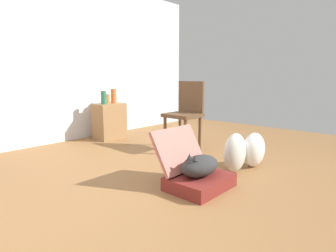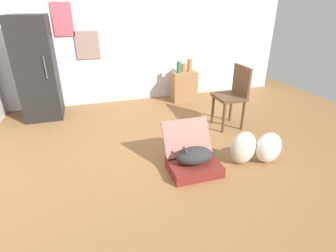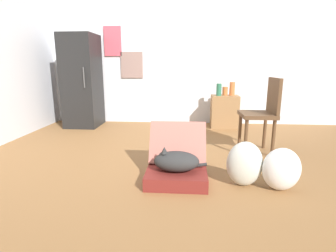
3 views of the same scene
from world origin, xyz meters
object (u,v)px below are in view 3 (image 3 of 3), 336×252
(cat, at_px, (176,161))
(vase_tall, at_px, (219,90))
(plastic_bag_white, at_px, (245,164))
(vase_short, at_px, (232,89))
(vase_round, at_px, (225,91))
(chair, at_px, (263,111))
(refrigerator, at_px, (82,81))
(plastic_bag_clear, at_px, (281,169))
(suitcase_base, at_px, (176,177))
(side_table, at_px, (224,112))

(cat, height_order, vase_tall, vase_tall)
(plastic_bag_white, relative_size, vase_short, 1.81)
(vase_short, xyz_separation_m, vase_round, (-0.12, 0.03, -0.04))
(vase_tall, distance_m, chair, 1.45)
(refrigerator, bearing_deg, chair, -24.98)
(plastic_bag_white, xyz_separation_m, plastic_bag_clear, (0.32, -0.07, -0.02))
(plastic_bag_clear, bearing_deg, vase_short, 91.45)
(suitcase_base, xyz_separation_m, vase_short, (0.90, 2.47, 0.65))
(plastic_bag_clear, relative_size, refrigerator, 0.24)
(vase_tall, distance_m, vase_short, 0.25)
(cat, distance_m, vase_short, 2.68)
(side_table, relative_size, chair, 0.61)
(side_table, relative_size, vase_tall, 2.74)
(plastic_bag_clear, bearing_deg, chair, 84.46)
(plastic_bag_clear, relative_size, side_table, 0.68)
(suitcase_base, xyz_separation_m, chair, (1.07, 1.03, 0.49))
(plastic_bag_white, distance_m, refrigerator, 3.53)
(plastic_bag_white, xyz_separation_m, chair, (0.43, 1.04, 0.33))
(cat, height_order, vase_short, vase_short)
(cat, height_order, vase_round, vase_round)
(suitcase_base, bearing_deg, vase_round, 72.70)
(suitcase_base, distance_m, cat, 0.16)
(vase_round, distance_m, chair, 1.50)
(refrigerator, relative_size, chair, 1.72)
(plastic_bag_white, bearing_deg, refrigerator, 136.21)
(cat, bearing_deg, chair, 43.69)
(plastic_bag_white, xyz_separation_m, side_table, (0.13, 2.46, 0.08))
(plastic_bag_white, distance_m, plastic_bag_clear, 0.33)
(vase_round, bearing_deg, vase_short, -13.07)
(vase_short, distance_m, vase_round, 0.13)
(plastic_bag_clear, relative_size, vase_tall, 1.86)
(cat, bearing_deg, plastic_bag_white, -0.66)
(refrigerator, bearing_deg, cat, -52.26)
(side_table, distance_m, chair, 1.47)
(plastic_bag_white, xyz_separation_m, refrigerator, (-2.51, 2.41, 0.62))
(plastic_bag_white, distance_m, chair, 1.17)
(vase_round, height_order, chair, chair)
(refrigerator, relative_size, side_table, 2.83)
(plastic_bag_clear, xyz_separation_m, refrigerator, (-2.83, 2.47, 0.64))
(plastic_bag_clear, xyz_separation_m, side_table, (-0.19, 2.52, 0.10))
(refrigerator, distance_m, vase_tall, 2.52)
(vase_short, bearing_deg, refrigerator, -178.51)
(cat, distance_m, refrigerator, 3.10)
(cat, xyz_separation_m, vase_short, (0.91, 2.47, 0.49))
(cat, distance_m, plastic_bag_white, 0.65)
(side_table, height_order, vase_short, vase_short)
(vase_short, height_order, chair, chair)
(vase_short, bearing_deg, plastic_bag_white, -95.86)
(side_table, distance_m, vase_tall, 0.43)
(side_table, bearing_deg, refrigerator, -178.91)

